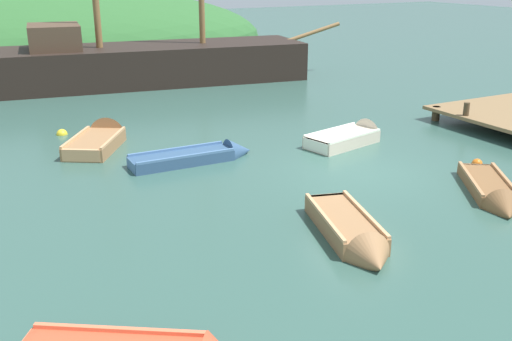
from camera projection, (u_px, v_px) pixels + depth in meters
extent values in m
plane|color=#33564C|center=(358.00, 173.00, 15.99)|extent=(120.00, 120.00, 0.00)
cylinder|color=#4F3D27|center=(435.00, 121.00, 21.41)|extent=(0.28, 0.28, 1.12)
cylinder|color=#4F3D27|center=(466.00, 109.00, 19.89)|extent=(0.20, 0.20, 0.45)
cube|color=black|center=(150.00, 73.00, 28.10)|extent=(15.31, 6.05, 2.59)
cube|color=#997A51|center=(148.00, 46.00, 27.69)|extent=(14.68, 5.66, 0.10)
cylinder|color=olive|center=(314.00, 32.00, 30.34)|extent=(2.95, 0.62, 0.97)
cube|color=#4C3828|center=(54.00, 37.00, 26.16)|extent=(2.58, 3.05, 1.10)
cube|color=brown|center=(487.00, 187.00, 14.73)|extent=(2.21, 2.63, 0.39)
cone|color=brown|center=(506.00, 212.00, 13.24)|extent=(1.10, 1.03, 0.89)
cube|color=#AE7B4F|center=(475.00, 169.00, 15.86)|extent=(0.77, 0.58, 0.28)
cube|color=#AE7B4F|center=(493.00, 188.00, 14.27)|extent=(0.81, 0.64, 0.05)
cube|color=#AE7B4F|center=(483.00, 176.00, 15.10)|extent=(0.81, 0.64, 0.05)
cube|color=#AE7B4F|center=(471.00, 178.00, 14.70)|extent=(1.47, 2.10, 0.07)
cube|color=#AE7B4F|center=(506.00, 179.00, 14.61)|extent=(1.47, 2.10, 0.07)
cube|color=#FF6E48|center=(121.00, 330.00, 8.54)|extent=(2.24, 1.49, 0.07)
cube|color=#9E7047|center=(344.00, 226.00, 12.40)|extent=(1.65, 2.72, 0.49)
cone|color=#9E7047|center=(374.00, 262.00, 10.93)|extent=(1.07, 0.88, 0.93)
cube|color=tan|center=(326.00, 202.00, 13.51)|extent=(0.88, 0.36, 0.34)
cube|color=tan|center=(352.00, 227.00, 11.93)|extent=(0.92, 0.42, 0.05)
cube|color=tan|center=(337.00, 210.00, 12.75)|extent=(0.92, 0.42, 0.05)
cube|color=tan|center=(324.00, 216.00, 12.22)|extent=(0.77, 2.43, 0.07)
cube|color=tan|center=(365.00, 213.00, 12.40)|extent=(0.77, 2.43, 0.07)
cube|color=beige|center=(342.00, 141.00, 18.40)|extent=(2.62, 1.63, 0.49)
cone|color=beige|center=(372.00, 133.00, 19.34)|extent=(0.84, 1.17, 1.06)
cube|color=white|center=(317.00, 146.00, 17.65)|extent=(0.34, 1.01, 0.34)
cube|color=white|center=(351.00, 133.00, 18.60)|extent=(0.41, 1.04, 0.05)
cube|color=white|center=(333.00, 138.00, 18.07)|extent=(0.41, 1.04, 0.05)
cube|color=white|center=(355.00, 136.00, 17.94)|extent=(2.34, 0.61, 0.07)
cube|color=white|center=(330.00, 130.00, 18.68)|extent=(2.34, 0.61, 0.07)
cube|color=#335175|center=(182.00, 161.00, 16.69)|extent=(2.96, 0.94, 0.43)
cone|color=#335175|center=(239.00, 152.00, 17.49)|extent=(0.73, 0.87, 0.86)
cube|color=#4F75A1|center=(133.00, 166.00, 16.05)|extent=(0.13, 0.81, 0.30)
cube|color=#4F75A1|center=(198.00, 153.00, 16.86)|extent=(0.19, 0.83, 0.05)
cube|color=#4F75A1|center=(164.00, 158.00, 16.42)|extent=(0.19, 0.83, 0.05)
cube|color=#4F75A1|center=(187.00, 156.00, 16.27)|extent=(2.89, 0.12, 0.07)
cube|color=#4F75A1|center=(176.00, 149.00, 16.95)|extent=(2.89, 0.12, 0.07)
cube|color=#9E7047|center=(95.00, 146.00, 17.89)|extent=(2.34, 2.70, 0.51)
cone|color=#9E7047|center=(110.00, 133.00, 19.31)|extent=(1.34, 1.16, 1.19)
cube|color=tan|center=(82.00, 155.00, 16.78)|extent=(1.02, 0.70, 0.35)
cube|color=tan|center=(99.00, 136.00, 18.22)|extent=(1.07, 0.77, 0.05)
cube|color=tan|center=(90.00, 144.00, 17.43)|extent=(1.07, 0.77, 0.05)
cube|color=tan|center=(113.00, 138.00, 17.76)|extent=(1.32, 2.04, 0.07)
cube|color=tan|center=(75.00, 137.00, 17.84)|extent=(1.32, 2.04, 0.07)
sphere|color=orange|center=(477.00, 164.00, 16.70)|extent=(0.30, 0.30, 0.30)
sphere|color=yellow|center=(62.00, 134.00, 19.61)|extent=(0.37, 0.37, 0.37)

